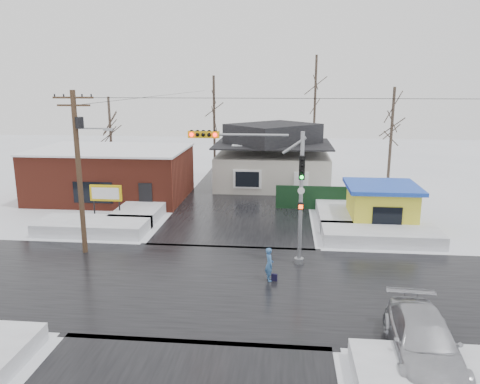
# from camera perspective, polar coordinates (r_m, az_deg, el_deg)

# --- Properties ---
(ground) EXTENTS (120.00, 120.00, 0.00)m
(ground) POSITION_cam_1_polar(r_m,az_deg,el_deg) (22.77, -2.94, -11.14)
(ground) COLOR white
(ground) RESTS_ON ground
(road_ns) EXTENTS (10.00, 120.00, 0.02)m
(road_ns) POSITION_cam_1_polar(r_m,az_deg,el_deg) (22.77, -2.94, -11.12)
(road_ns) COLOR black
(road_ns) RESTS_ON ground
(road_ew) EXTENTS (120.00, 10.00, 0.02)m
(road_ew) POSITION_cam_1_polar(r_m,az_deg,el_deg) (22.77, -2.94, -11.12)
(road_ew) COLOR black
(road_ew) RESTS_ON ground
(snowbank_nw) EXTENTS (7.00, 3.00, 0.80)m
(snowbank_nw) POSITION_cam_1_polar(r_m,az_deg,el_deg) (31.38, -17.50, -4.02)
(snowbank_nw) COLOR white
(snowbank_nw) RESTS_ON ground
(snowbank_ne) EXTENTS (7.00, 3.00, 0.80)m
(snowbank_ne) POSITION_cam_1_polar(r_m,az_deg,el_deg) (29.51, 16.80, -5.07)
(snowbank_ne) COLOR white
(snowbank_ne) RESTS_ON ground
(snowbank_se) EXTENTS (7.00, 3.00, 0.70)m
(snowbank_se) POSITION_cam_1_polar(r_m,az_deg,el_deg) (17.27, 26.02, -19.87)
(snowbank_se) COLOR white
(snowbank_se) RESTS_ON ground
(snowbank_nside_w) EXTENTS (3.00, 8.00, 0.80)m
(snowbank_nside_w) POSITION_cam_1_polar(r_m,az_deg,el_deg) (35.22, -11.36, -1.79)
(snowbank_nside_w) COLOR white
(snowbank_nside_w) RESTS_ON ground
(snowbank_nside_e) EXTENTS (3.00, 8.00, 0.80)m
(snowbank_nside_e) POSITION_cam_1_polar(r_m,az_deg,el_deg) (33.93, 11.91, -2.39)
(snowbank_nside_e) COLOR white
(snowbank_nside_e) RESTS_ON ground
(traffic_signal) EXTENTS (6.05, 0.68, 7.00)m
(traffic_signal) POSITION_cam_1_polar(r_m,az_deg,el_deg) (23.97, 3.75, 1.54)
(traffic_signal) COLOR gray
(traffic_signal) RESTS_ON ground
(utility_pole) EXTENTS (3.15, 0.44, 9.00)m
(utility_pole) POSITION_cam_1_polar(r_m,az_deg,el_deg) (26.78, -18.98, 3.34)
(utility_pole) COLOR #382619
(utility_pole) RESTS_ON ground
(brick_building) EXTENTS (12.20, 8.20, 4.12)m
(brick_building) POSITION_cam_1_polar(r_m,az_deg,el_deg) (39.82, -15.33, 2.22)
(brick_building) COLOR maroon
(brick_building) RESTS_ON ground
(marquee_sign) EXTENTS (2.20, 0.21, 2.55)m
(marquee_sign) POSITION_cam_1_polar(r_m,az_deg,el_deg) (33.21, -16.03, -0.25)
(marquee_sign) COLOR black
(marquee_sign) RESTS_ON ground
(house) EXTENTS (10.40, 8.40, 5.76)m
(house) POSITION_cam_1_polar(r_m,az_deg,el_deg) (43.04, 4.02, 4.20)
(house) COLOR beige
(house) RESTS_ON ground
(kiosk) EXTENTS (4.60, 4.60, 2.88)m
(kiosk) POSITION_cam_1_polar(r_m,az_deg,el_deg) (32.13, 16.81, -1.60)
(kiosk) COLOR yellow
(kiosk) RESTS_ON ground
(fence) EXTENTS (8.00, 0.12, 1.80)m
(fence) POSITION_cam_1_polar(r_m,az_deg,el_deg) (35.68, 10.82, -0.73)
(fence) COLOR black
(fence) RESTS_ON ground
(tree_far_left) EXTENTS (3.00, 3.00, 10.00)m
(tree_far_left) POSITION_cam_1_polar(r_m,az_deg,el_deg) (47.06, -3.20, 11.52)
(tree_far_left) COLOR #332821
(tree_far_left) RESTS_ON ground
(tree_far_mid) EXTENTS (3.00, 3.00, 12.00)m
(tree_far_mid) POSITION_cam_1_polar(r_m,az_deg,el_deg) (48.57, 9.22, 13.31)
(tree_far_mid) COLOR #332821
(tree_far_mid) RESTS_ON ground
(tree_far_right) EXTENTS (3.00, 3.00, 9.00)m
(tree_far_right) POSITION_cam_1_polar(r_m,az_deg,el_deg) (41.50, 18.17, 9.55)
(tree_far_right) COLOR #332821
(tree_far_right) RESTS_ON ground
(tree_far_west) EXTENTS (3.00, 3.00, 8.00)m
(tree_far_west) POSITION_cam_1_polar(r_m,az_deg,el_deg) (47.78, -15.65, 9.17)
(tree_far_west) COLOR #332821
(tree_far_west) RESTS_ON ground
(pedestrian) EXTENTS (0.54, 0.69, 1.66)m
(pedestrian) POSITION_cam_1_polar(r_m,az_deg,el_deg) (22.84, 3.58, -8.81)
(pedestrian) COLOR #3A68A2
(pedestrian) RESTS_ON ground
(car) EXTENTS (2.51, 5.50, 1.56)m
(car) POSITION_cam_1_polar(r_m,az_deg,el_deg) (17.88, 21.46, -16.60)
(car) COLOR #B4B5BC
(car) RESTS_ON ground
(shopping_bag) EXTENTS (0.30, 0.17, 0.35)m
(shopping_bag) POSITION_cam_1_polar(r_m,az_deg,el_deg) (23.03, 4.20, -10.39)
(shopping_bag) COLOR black
(shopping_bag) RESTS_ON ground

